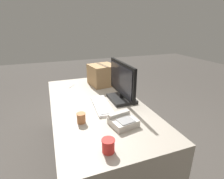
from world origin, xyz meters
name	(u,v)px	position (x,y,z in m)	size (l,w,h in m)	color
ground_plane	(98,158)	(0.00, 0.00, 0.00)	(12.00, 12.00, 0.00)	#47423D
office_desk	(97,132)	(0.00, 0.00, 0.37)	(1.80, 0.90, 0.73)	#A89E8E
monitor	(122,84)	(0.04, 0.27, 0.91)	(0.58, 0.24, 0.41)	black
keyboard	(102,105)	(0.11, 0.03, 0.75)	(0.46, 0.18, 0.03)	silver
desk_phone	(123,121)	(0.49, 0.09, 0.77)	(0.22, 0.23, 0.08)	beige
paper_cup_left	(81,118)	(0.34, -0.22, 0.78)	(0.08, 0.08, 0.09)	#BC7547
paper_cup_right	(108,146)	(0.75, -0.13, 0.78)	(0.09, 0.09, 0.09)	red
spoon	(72,86)	(-0.60, -0.16, 0.74)	(0.12, 0.10, 0.00)	#B2B2B7
cardboard_box	(102,75)	(-0.52, 0.24, 0.87)	(0.36, 0.36, 0.27)	tan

